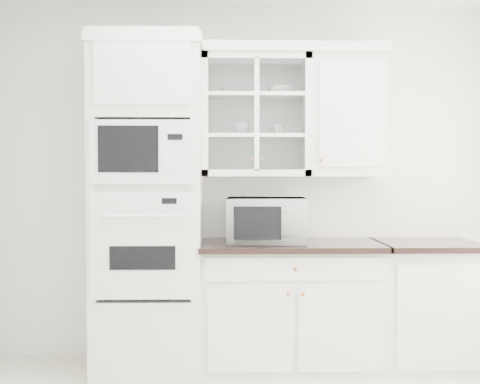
{
  "coord_description": "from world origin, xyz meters",
  "views": [
    {
      "loc": [
        -0.19,
        -2.93,
        1.44
      ],
      "look_at": [
        -0.1,
        1.05,
        1.3
      ],
      "focal_mm": 45.0,
      "sensor_mm": 36.0,
      "label": 1
    }
  ],
  "objects": [
    {
      "name": "room_shell",
      "position": [
        0.0,
        0.43,
        1.78
      ],
      "size": [
        4.0,
        3.5,
        2.7
      ],
      "color": "white",
      "rests_on": "ground"
    },
    {
      "name": "oven_column",
      "position": [
        -0.75,
        1.42,
        1.2
      ],
      "size": [
        0.76,
        0.68,
        2.4
      ],
      "color": "white",
      "rests_on": "ground"
    },
    {
      "name": "base_cabinet_run",
      "position": [
        0.28,
        1.45,
        0.46
      ],
      "size": [
        1.32,
        0.67,
        0.92
      ],
      "color": "white",
      "rests_on": "ground"
    },
    {
      "name": "extra_base_cabinet",
      "position": [
        1.28,
        1.45,
        0.46
      ],
      "size": [
        0.72,
        0.67,
        0.92
      ],
      "color": "white",
      "rests_on": "ground"
    },
    {
      "name": "upper_cabinet_glass",
      "position": [
        0.03,
        1.58,
        1.85
      ],
      "size": [
        0.8,
        0.33,
        0.9
      ],
      "color": "white",
      "rests_on": "room_shell"
    },
    {
      "name": "upper_cabinet_solid",
      "position": [
        0.71,
        1.58,
        1.85
      ],
      "size": [
        0.55,
        0.33,
        0.9
      ],
      "primitive_type": "cube",
      "color": "white",
      "rests_on": "room_shell"
    },
    {
      "name": "crown_molding",
      "position": [
        -0.07,
        1.56,
        2.33
      ],
      "size": [
        2.14,
        0.38,
        0.07
      ],
      "primitive_type": "cube",
      "color": "white",
      "rests_on": "room_shell"
    },
    {
      "name": "countertop_microwave",
      "position": [
        0.1,
        1.41,
        1.08
      ],
      "size": [
        0.58,
        0.5,
        0.33
      ],
      "primitive_type": "imported",
      "rotation": [
        0.0,
        0.0,
        3.09
      ],
      "color": "white",
      "rests_on": "base_cabinet_run"
    },
    {
      "name": "bowl_a",
      "position": [
        -0.14,
        1.58,
        2.03
      ],
      "size": [
        0.21,
        0.21,
        0.05
      ],
      "primitive_type": "imported",
      "rotation": [
        0.0,
        0.0,
        0.13
      ],
      "color": "white",
      "rests_on": "upper_cabinet_glass"
    },
    {
      "name": "bowl_b",
      "position": [
        0.21,
        1.57,
        2.04
      ],
      "size": [
        0.2,
        0.2,
        0.06
      ],
      "primitive_type": "imported",
      "rotation": [
        0.0,
        0.0,
        -0.09
      ],
      "color": "white",
      "rests_on": "upper_cabinet_glass"
    },
    {
      "name": "cup_a",
      "position": [
        -0.08,
        1.57,
        1.75
      ],
      "size": [
        0.14,
        0.14,
        0.09
      ],
      "primitive_type": "imported",
      "rotation": [
        0.0,
        0.0,
        0.32
      ],
      "color": "white",
      "rests_on": "upper_cabinet_glass"
    },
    {
      "name": "cup_b",
      "position": [
        0.2,
        1.57,
        1.75
      ],
      "size": [
        0.09,
        0.09,
        0.08
      ],
      "primitive_type": "imported",
      "rotation": [
        0.0,
        0.0,
        -0.03
      ],
      "color": "white",
      "rests_on": "upper_cabinet_glass"
    }
  ]
}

